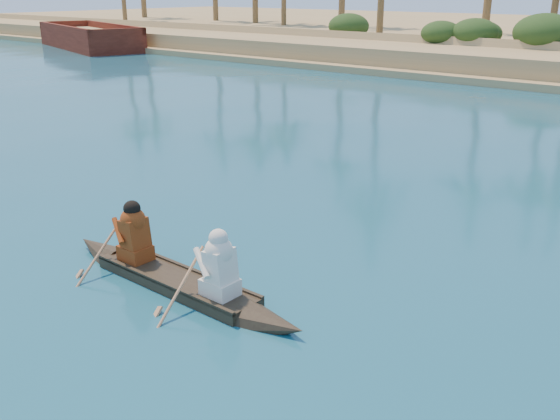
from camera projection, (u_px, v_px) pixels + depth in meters
The scene contains 3 objects.
ground at pixel (266, 265), 10.73m from camera, with size 160.00×160.00×0.00m, color navy.
canoe at pixel (175, 271), 9.87m from camera, with size 5.14×0.73×1.41m.
barge_left at pixel (90, 38), 48.26m from camera, with size 13.30×7.72×2.10m.
Camera 1 is at (6.36, -7.43, 4.52)m, focal length 40.00 mm.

